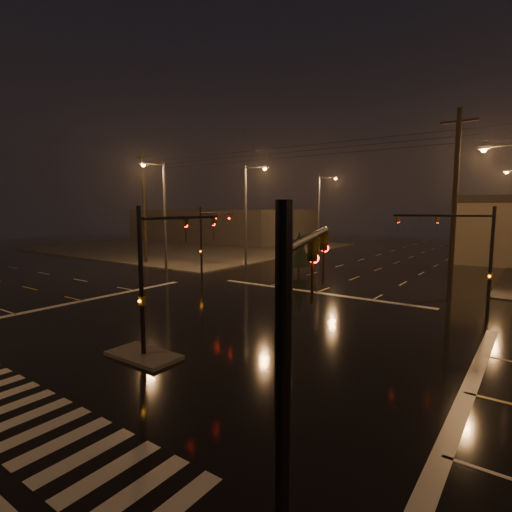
% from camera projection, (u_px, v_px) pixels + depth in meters
% --- Properties ---
extents(ground, '(140.00, 140.00, 0.00)m').
position_uv_depth(ground, '(211.00, 332.00, 19.15)').
color(ground, black).
rests_on(ground, ground).
extents(sidewalk_nw, '(36.00, 36.00, 0.12)m').
position_uv_depth(sidewalk_nw, '(196.00, 247.00, 60.69)').
color(sidewalk_nw, '#413F3A').
rests_on(sidewalk_nw, ground).
extents(median_island, '(3.00, 1.60, 0.15)m').
position_uv_depth(median_island, '(144.00, 355.00, 15.91)').
color(median_island, '#413F3A').
rests_on(median_island, ground).
extents(crosswalk, '(15.00, 2.60, 0.01)m').
position_uv_depth(crosswalk, '(8.00, 408.00, 11.88)').
color(crosswalk, beige).
rests_on(crosswalk, ground).
extents(stop_bar_far, '(16.00, 0.50, 0.01)m').
position_uv_depth(stop_bar_far, '(316.00, 292.00, 28.03)').
color(stop_bar_far, beige).
rests_on(stop_bar_far, ground).
extents(commercial_block, '(30.00, 18.00, 5.60)m').
position_uv_depth(commercial_block, '(222.00, 225.00, 72.94)').
color(commercial_block, '#3B3734').
rests_on(commercial_block, ground).
extents(signal_mast_median, '(0.25, 4.59, 6.00)m').
position_uv_depth(signal_mast_median, '(159.00, 261.00, 16.21)').
color(signal_mast_median, black).
rests_on(signal_mast_median, ground).
extents(signal_mast_ne, '(4.84, 1.86, 6.00)m').
position_uv_depth(signal_mast_ne, '(469.00, 248.00, 21.39)').
color(signal_mast_ne, black).
rests_on(signal_mast_ne, ground).
extents(signal_mast_nw, '(4.84, 1.86, 6.00)m').
position_uv_depth(signal_mast_nw, '(207.00, 234.00, 32.36)').
color(signal_mast_nw, black).
rests_on(signal_mast_nw, ground).
extents(signal_mast_se, '(1.55, 3.87, 6.00)m').
position_uv_depth(signal_mast_se, '(296.00, 388.00, 4.92)').
color(signal_mast_se, black).
rests_on(signal_mast_se, ground).
extents(streetlight_1, '(2.77, 0.32, 10.00)m').
position_uv_depth(streetlight_1, '(248.00, 209.00, 39.44)').
color(streetlight_1, '#38383A').
rests_on(streetlight_1, ground).
extents(streetlight_2, '(2.77, 0.32, 10.00)m').
position_uv_depth(streetlight_2, '(321.00, 209.00, 52.36)').
color(streetlight_2, '#38383A').
rests_on(streetlight_2, ground).
extents(streetlight_5, '(0.32, 2.77, 10.00)m').
position_uv_depth(streetlight_5, '(162.00, 209.00, 36.72)').
color(streetlight_5, '#38383A').
rests_on(streetlight_5, ground).
extents(utility_pole_0, '(2.20, 0.32, 12.00)m').
position_uv_depth(utility_pole_0, '(144.00, 206.00, 42.42)').
color(utility_pole_0, black).
rests_on(utility_pole_0, ground).
extents(utility_pole_1, '(2.20, 0.32, 12.00)m').
position_uv_depth(utility_pole_1, '(454.00, 204.00, 25.09)').
color(utility_pole_1, black).
rests_on(utility_pole_1, ground).
extents(conifer_3, '(2.01, 2.01, 3.85)m').
position_uv_depth(conifer_3, '(299.00, 249.00, 35.62)').
color(conifer_3, black).
rests_on(conifer_3, ground).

